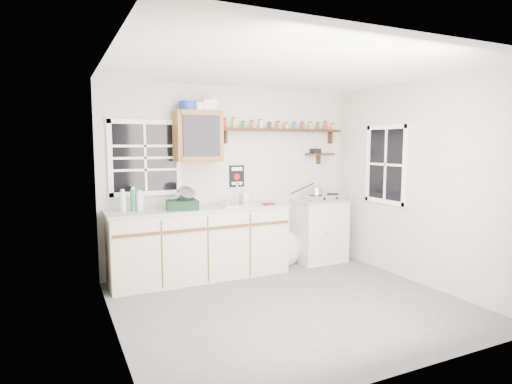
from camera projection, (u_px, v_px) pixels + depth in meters
room at (291, 189)px, 4.50m from camera, size 3.64×3.24×2.54m
main_cabinet at (200, 243)px, 5.50m from camera, size 2.31×0.63×0.92m
right_cabinet at (319, 230)px, 6.31m from camera, size 0.73×0.57×0.91m
sink at (238, 204)px, 5.68m from camera, size 0.52×0.44×0.29m
upper_cabinet at (198, 136)px, 5.49m from camera, size 0.60×0.32×0.65m
upper_cabinet_clutter at (196, 106)px, 5.44m from camera, size 0.48×0.24×0.14m
spice_shelf at (282, 129)px, 6.08m from camera, size 1.91×0.18×0.35m
secondary_shelf at (319, 154)px, 6.41m from camera, size 0.45×0.16×0.24m
warning_sign at (237, 176)px, 5.94m from camera, size 0.22×0.02×0.30m
window_back at (145, 158)px, 5.37m from camera, size 0.93×0.03×0.98m
window_right at (386, 165)px, 5.73m from camera, size 0.03×0.78×1.08m
water_bottles at (132, 201)px, 5.12m from camera, size 0.27×0.12×0.29m
dish_rack at (183, 202)px, 5.28m from camera, size 0.42×0.34×0.29m
soap_bottle at (245, 195)px, 5.92m from camera, size 0.10×0.10×0.19m
rag at (268, 204)px, 5.67m from camera, size 0.17×0.15×0.02m
hotplate at (324, 197)px, 6.27m from camera, size 0.60×0.34×0.09m
saucepan at (316, 191)px, 6.19m from camera, size 0.43×0.25×0.19m
trash_bag at (284, 248)px, 6.17m from camera, size 0.46×0.42×0.53m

